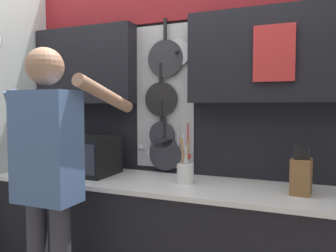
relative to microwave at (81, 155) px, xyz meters
name	(u,v)px	position (x,y,z in m)	size (l,w,h in m)	color
base_cabinet_counter	(161,248)	(0.67, -0.01, -0.62)	(2.48, 0.63, 0.94)	black
back_wall_unit	(177,98)	(0.68, 0.28, 0.44)	(3.05, 0.23, 2.55)	black
microwave	(81,155)	(0.00, 0.00, 0.00)	(0.52, 0.36, 0.29)	black
knife_block	(301,176)	(1.57, 0.00, -0.03)	(0.13, 0.16, 0.29)	brown
utensil_crock	(185,171)	(0.85, 0.00, -0.06)	(0.11, 0.11, 0.34)	white
person	(49,169)	(0.17, -0.54, 0.00)	(0.54, 0.69, 1.80)	#383842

